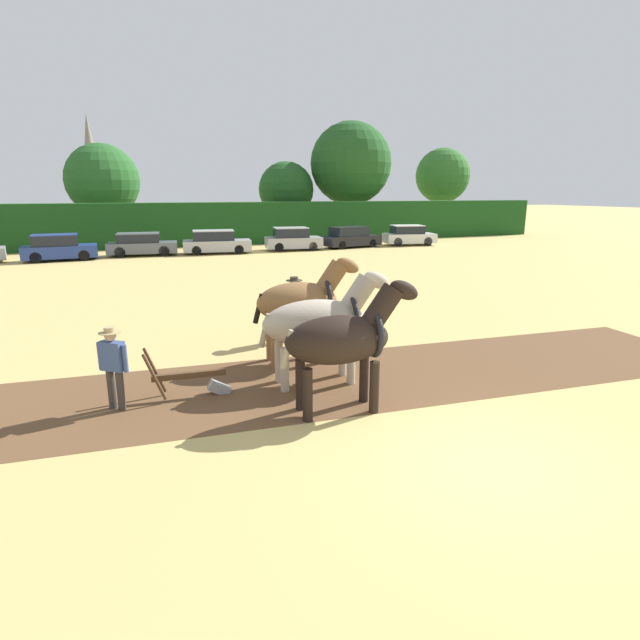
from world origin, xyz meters
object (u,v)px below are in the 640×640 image
object	(u,v)px
draft_horse_lead_right	(320,321)
farmer_at_plow	(113,363)
church_spire	(91,165)
farmer_beside_team	(294,303)
parked_car_far_right	(351,238)
plow	(196,381)
parked_car_right	(293,239)
tree_center	(443,176)
tree_far_left	(102,181)
parked_car_center	(141,245)
draft_horse_trail_left	(302,302)
parked_car_end_right	(409,236)
tree_left	(286,190)
tree_center_left	(351,164)
parked_car_center_right	(216,242)
parked_car_center_left	(59,248)
draft_horse_lead_left	(344,339)

from	to	relation	value
draft_horse_lead_right	farmer_at_plow	bearing A→B (deg)	-176.84
church_spire	farmer_beside_team	xyz separation A→B (m)	(7.99, -68.86, -6.66)
farmer_at_plow	parked_car_far_right	bearing A→B (deg)	4.70
plow	parked_car_right	world-z (taller)	parked_car_right
tree_center	parked_car_right	world-z (taller)	tree_center
tree_far_left	parked_car_right	xyz separation A→B (m)	(12.20, -9.89, -4.06)
tree_center	parked_car_right	xyz separation A→B (m)	(-19.38, -10.77, -4.78)
tree_center	parked_car_center	size ratio (longest dim) A/B	1.88
tree_center	parked_car_center	world-z (taller)	tree_center
draft_horse_trail_left	parked_car_end_right	xyz separation A→B (m)	(16.39, 22.67, -0.73)
draft_horse_lead_right	parked_car_end_right	size ratio (longest dim) A/B	0.71
tree_left	church_spire	bearing A→B (deg)	115.19
plow	draft_horse_trail_left	bearing A→B (deg)	29.84
farmer_beside_team	plow	bearing A→B (deg)	-90.02
tree_far_left	church_spire	size ratio (longest dim) A/B	0.52
draft_horse_lead_right	tree_center_left	bearing A→B (deg)	69.03
parked_car_right	plow	bearing A→B (deg)	-105.62
church_spire	parked_car_end_right	distance (m)	54.03
plow	parked_car_center	size ratio (longest dim) A/B	0.38
parked_car_center	farmer_beside_team	bearing A→B (deg)	-75.77
tree_center_left	parked_car_right	size ratio (longest dim) A/B	2.52
tree_far_left	draft_horse_lead_right	world-z (taller)	tree_far_left
tree_left	parked_car_center_right	size ratio (longest dim) A/B	1.45
tree_center_left	parked_car_center_right	xyz separation A→B (m)	(-14.03, -9.62, -5.71)
farmer_at_plow	church_spire	bearing A→B (deg)	40.54
tree_far_left	tree_left	distance (m)	15.10
plow	parked_car_center_left	size ratio (longest dim) A/B	0.40
tree_far_left	tree_center	bearing A→B (deg)	1.59
tree_center	parked_car_end_right	bearing A→B (deg)	-133.17
farmer_at_plow	parked_car_right	distance (m)	26.50
tree_far_left	farmer_beside_team	size ratio (longest dim) A/B	4.30
tree_center_left	farmer_at_plow	bearing A→B (deg)	-120.67
plow	parked_car_center_left	world-z (taller)	parked_car_center_left
farmer_at_plow	parked_car_center	bearing A→B (deg)	34.88
draft_horse_lead_right	parked_car_far_right	distance (m)	26.89
tree_far_left	draft_horse_lead_left	bearing A→B (deg)	-82.10
farmer_beside_team	parked_car_center	distance (m)	21.66
tree_center_left	parked_car_far_right	distance (m)	11.81
church_spire	farmer_beside_team	world-z (taller)	church_spire
tree_left	church_spire	size ratio (longest dim) A/B	0.45
plow	parked_car_far_right	bearing A→B (deg)	63.61
tree_center	farmer_beside_team	xyz separation A→B (m)	(-26.08, -31.69, -4.49)
draft_horse_lead_right	farmer_beside_team	distance (m)	3.22
draft_horse_lead_left	draft_horse_trail_left	bearing A→B (deg)	90.12
draft_horse_lead_right	draft_horse_trail_left	xyz separation A→B (m)	(0.11, 1.48, 0.11)
parked_car_center	parked_car_end_right	world-z (taller)	parked_car_end_right
draft_horse_lead_left	draft_horse_lead_right	size ratio (longest dim) A/B	0.93
draft_horse_lead_right	tree_center	bearing A→B (deg)	56.96
tree_center	parked_car_center_right	xyz separation A→B (m)	(-24.72, -10.82, -4.80)
church_spire	draft_horse_trail_left	bearing A→B (deg)	-83.83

